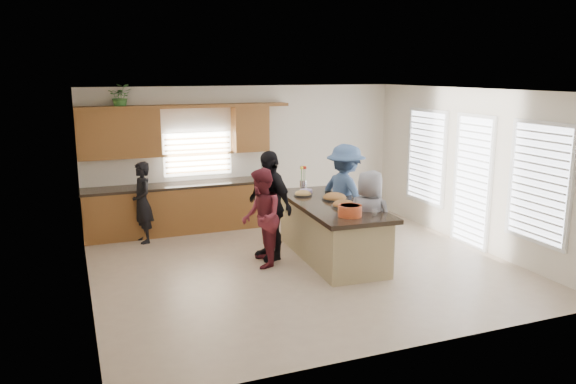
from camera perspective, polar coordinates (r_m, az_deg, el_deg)
name	(u,v)px	position (r m, az deg, el deg)	size (l,w,h in m)	color
floor	(302,265)	(9.18, 1.45, -7.47)	(6.50, 6.50, 0.00)	#C8B094
room_shell	(303,149)	(8.72, 1.52, 4.37)	(6.52, 6.02, 2.81)	silver
back_cabinetry	(178,186)	(11.07, -11.14, 0.63)	(4.08, 0.66, 2.46)	brown
right_wall_glazing	(474,173)	(10.38, 18.39, 1.89)	(0.06, 4.00, 2.25)	white
island	(332,232)	(9.45, 4.44, -4.04)	(1.30, 2.76, 0.95)	tan
platter_front	(344,205)	(9.05, 5.71, -1.35)	(0.41, 0.41, 0.17)	black
platter_mid	(335,198)	(9.56, 4.75, -0.60)	(0.44, 0.44, 0.18)	black
platter_back	(303,194)	(9.82, 1.53, -0.22)	(0.32, 0.32, 0.13)	black
salad_bowl	(350,210)	(8.46, 6.31, -1.85)	(0.36, 0.36, 0.17)	#D65027
clear_cup	(375,212)	(8.58, 8.78, -2.03)	(0.08, 0.08, 0.10)	white
plate_stack	(306,191)	(10.07, 1.85, 0.09)	(0.23, 0.23, 0.05)	#A98CCC
flower_vase	(303,177)	(10.40, 1.56, 1.53)	(0.14, 0.14, 0.42)	silver
potted_plant	(121,97)	(10.82, -16.63, 9.27)	(0.41, 0.36, 0.46)	#3D7A30
woman_left_back	(142,202)	(10.54, -14.57, -1.03)	(0.54, 0.36, 1.49)	black
woman_left_mid	(261,218)	(8.95, -2.72, -2.65)	(0.77, 0.60, 1.59)	maroon
woman_left_front	(269,205)	(9.28, -1.89, -1.35)	(1.07, 0.45, 1.83)	black
woman_right_back	(345,195)	(10.09, 5.85, -0.31)	(1.18, 0.68, 1.83)	#3A547E
woman_right_front	(369,219)	(8.97, 8.24, -2.78)	(0.77, 0.50, 1.58)	gray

